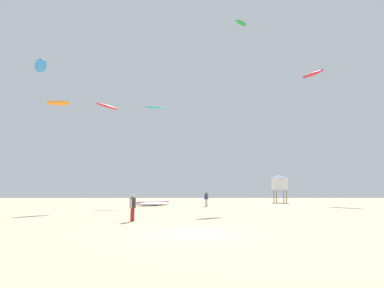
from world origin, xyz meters
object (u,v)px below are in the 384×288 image
Objects in this scene: kite_aloft_0 at (241,23)px; lifeguard_tower at (279,182)px; kite_aloft_4 at (107,106)px; kite_aloft_1 at (313,74)px; kite_grounded_near at (153,204)px; person_foreground at (133,205)px; person_midground at (206,198)px; kite_aloft_5 at (154,107)px; kite_aloft_2 at (41,66)px; kite_aloft_3 at (58,103)px.

lifeguard_tower is at bearing 16.36° from kite_aloft_0.
kite_aloft_1 is at bearing 34.46° from kite_aloft_4.
lifeguard_tower is 28.20m from kite_aloft_4.
kite_grounded_near is at bearing -150.30° from lifeguard_tower.
person_foreground is 17.82m from person_midground.
kite_aloft_1 reaches higher than kite_aloft_5.
kite_aloft_2 is at bearing -175.31° from kite_aloft_4.
kite_aloft_3 is 5.15m from kite_aloft_4.
kite_aloft_1 is 43.80m from kite_aloft_2.
kite_aloft_4 is at bearing -49.96° from person_foreground.
person_midground is 0.40× the size of lifeguard_tower.
kite_aloft_2 reaches higher than person_foreground.
kite_aloft_1 is (13.60, 7.00, -5.78)m from kite_aloft_0.
kite_grounded_near is 1.96× the size of kite_aloft_3.
person_foreground is at bearing -46.64° from kite_aloft_3.
kite_aloft_5 is at bearing 97.49° from kite_grounded_near.
person_foreground is 18.52m from kite_grounded_near.
person_midground is at bearing -134.97° from lifeguard_tower.
kite_aloft_1 is at bearing 33.62° from lifeguard_tower.
kite_aloft_5 reaches higher than kite_aloft_3.
kite_aloft_5 is (4.05, 8.18, 2.05)m from kite_aloft_4.
kite_aloft_5 is (-12.74, -5.68, -15.19)m from kite_aloft_0.
kite_aloft_0 reaches higher than kite_aloft_4.
kite_aloft_2 is (-37.51, -21.44, -7.19)m from kite_aloft_1.
kite_aloft_5 is at bearing 63.64° from kite_aloft_4.
person_foreground is 39.87m from kite_aloft_0.
kite_grounded_near is 37.37m from kite_aloft_1.
kite_grounded_near is 1.08× the size of lifeguard_tower.
kite_aloft_4 is (-10.67, -3.84, 9.73)m from person_midground.
kite_grounded_near is 0.99× the size of kite_aloft_1.
kite_aloft_2 is at bearing -148.86° from kite_aloft_0.
kite_grounded_near is 31.51m from kite_aloft_0.
lifeguard_tower is at bearing -102.79° from person_foreground.
kite_aloft_5 is at bearing -158.20° from lifeguard_tower.
kite_aloft_4 is at bearing -140.46° from kite_aloft_0.
lifeguard_tower is 35.57m from kite_aloft_2.
lifeguard_tower is at bearing 34.76° from kite_aloft_4.
person_midground is 0.73× the size of kite_aloft_3.
person_midground reaches higher than kite_grounded_near.
kite_aloft_0 is at bearing 34.76° from kite_grounded_near.
lifeguard_tower is 32.96m from kite_aloft_3.
kite_aloft_0 reaches higher than person_midground.
person_foreground is 16.08m from kite_aloft_3.
kite_aloft_3 is at bearing -123.32° from kite_aloft_5.
kite_grounded_near is at bearing 26.93° from kite_aloft_2.
kite_aloft_3 is at bearing -23.54° from person_midground.
kite_grounded_near is 1.46× the size of kite_aloft_4.
person_midground is 18.53m from kite_aloft_3.
person_foreground is 33.34m from lifeguard_tower.
kite_aloft_0 is at bearing 40.42° from kite_aloft_3.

